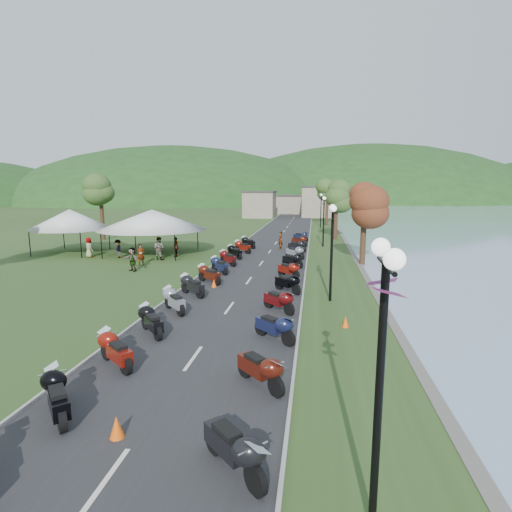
{
  "coord_description": "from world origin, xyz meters",
  "views": [
    {
      "loc": [
        4.08,
        -2.7,
        5.89
      ],
      "look_at": [
        0.18,
        23.93,
        1.3
      ],
      "focal_mm": 28.0,
      "sensor_mm": 36.0,
      "label": 1
    }
  ],
  "objects_px": {
    "streetlamp_near": "(379,395)",
    "pedestrian_b": "(159,260)",
    "pedestrian_a": "(141,265)",
    "vendor_tent_main": "(153,232)",
    "pedestrian_c": "(119,258)"
  },
  "relations": [
    {
      "from": "pedestrian_c",
      "to": "vendor_tent_main",
      "type": "bearing_deg",
      "value": 103.08
    },
    {
      "from": "vendor_tent_main",
      "to": "pedestrian_a",
      "type": "relative_size",
      "value": 3.9
    },
    {
      "from": "vendor_tent_main",
      "to": "pedestrian_b",
      "type": "bearing_deg",
      "value": -59.57
    },
    {
      "from": "pedestrian_b",
      "to": "pedestrian_c",
      "type": "bearing_deg",
      "value": 13.3
    },
    {
      "from": "vendor_tent_main",
      "to": "pedestrian_b",
      "type": "relative_size",
      "value": 3.34
    },
    {
      "from": "vendor_tent_main",
      "to": "pedestrian_c",
      "type": "height_order",
      "value": "vendor_tent_main"
    },
    {
      "from": "streetlamp_near",
      "to": "vendor_tent_main",
      "type": "bearing_deg",
      "value": 119.31
    },
    {
      "from": "streetlamp_near",
      "to": "pedestrian_a",
      "type": "xyz_separation_m",
      "value": [
        -14.32,
        22.33,
        -2.5
      ]
    },
    {
      "from": "streetlamp_near",
      "to": "pedestrian_a",
      "type": "distance_m",
      "value": 26.65
    },
    {
      "from": "pedestrian_a",
      "to": "pedestrian_b",
      "type": "xyz_separation_m",
      "value": [
        0.49,
        2.44,
        0.0
      ]
    },
    {
      "from": "pedestrian_b",
      "to": "streetlamp_near",
      "type": "bearing_deg",
      "value": 136.57
    },
    {
      "from": "pedestrian_b",
      "to": "pedestrian_c",
      "type": "distance_m",
      "value": 3.77
    },
    {
      "from": "vendor_tent_main",
      "to": "pedestrian_a",
      "type": "height_order",
      "value": "vendor_tent_main"
    },
    {
      "from": "streetlamp_near",
      "to": "pedestrian_b",
      "type": "relative_size",
      "value": 2.59
    },
    {
      "from": "streetlamp_near",
      "to": "pedestrian_c",
      "type": "height_order",
      "value": "streetlamp_near"
    }
  ]
}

